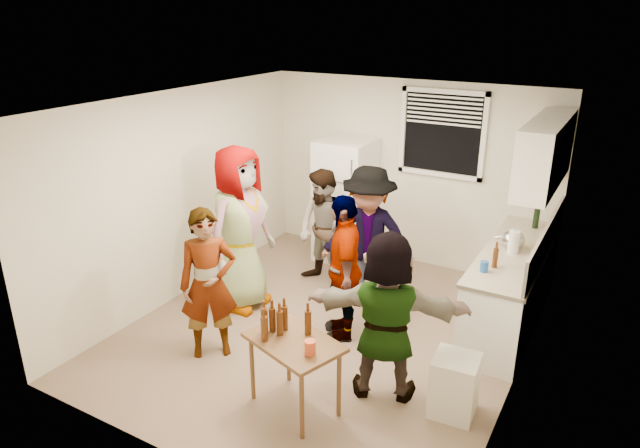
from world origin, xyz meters
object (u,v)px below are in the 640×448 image
Objects in this scene: guest_grey at (244,304)px; guest_back_right at (366,304)px; blue_cup at (484,272)px; beer_bottle_table at (273,331)px; kettle at (512,248)px; beer_bottle_counter at (494,267)px; serving_table at (295,406)px; guest_black at (343,334)px; guest_back_left at (324,284)px; trash_bin at (454,388)px; refrigerator at (345,201)px; wine_bottle at (535,228)px; guest_orange at (383,392)px; guest_stripe at (214,352)px; red_cup at (310,354)px.

guest_back_right reaches higher than guest_grey.
blue_cup is 0.48× the size of beer_bottle_table.
kettle is at bearing -64.87° from guest_grey.
beer_bottle_counter is 1.73m from guest_back_right.
serving_table is 1.30m from guest_black.
trash_bin is at bearing -20.51° from guest_back_left.
guest_back_right is at bearing 174.00° from beer_bottle_counter.
wine_bottle is (2.50, 0.08, 0.05)m from refrigerator.
guest_grey is at bearing 166.39° from trash_bin.
guest_orange is (0.84, 0.55, -0.69)m from beer_bottle_table.
trash_bin is 0.35× the size of guest_orange.
serving_table reaches higher than guest_orange.
kettle is 0.74m from blue_cup.
trash_bin is 2.74m from guest_back_left.
beer_bottle_counter is at bearing -28.57° from refrigerator.
trash_bin reaches higher than guest_orange.
beer_bottle_table reaches higher than trash_bin.
blue_cup reaches higher than guest_grey.
beer_bottle_table is (-1.46, -1.83, -0.21)m from beer_bottle_counter.
guest_back_right is 0.73m from guest_black.
serving_table reaches higher than guest_grey.
beer_bottle_counter is at bearing 91.18° from trash_bin.
guest_back_left is (0.24, 1.91, 0.00)m from guest_stripe.
guest_orange is (1.73, -2.56, -0.85)m from refrigerator.
guest_grey reaches higher than guest_black.
guest_stripe is at bearing 163.44° from beer_bottle_table.
guest_black is (-1.44, 0.66, -0.25)m from trash_bin.
refrigerator is 1.08× the size of guest_stripe.
kettle is 0.17× the size of guest_orange.
refrigerator is 7.42× the size of beer_bottle_table.
guest_back_left is 0.95× the size of guest_black.
wine_bottle is 0.17× the size of guest_black.
refrigerator is 2.69m from blue_cup.
wine_bottle is 3.61m from serving_table.
guest_grey is 1.48m from guest_back_right.
guest_black is (-1.46, -1.16, -0.90)m from kettle.
guest_back_right is at bearing 167.77° from blue_cup.
guest_back_left is at bearing -65.19° from guest_orange.
red_cup is at bearing -110.56° from kettle.
serving_table is 0.51× the size of guest_orange.
wine_bottle reaches higher than guest_stripe.
guest_black is at bearing 1.80° from guest_stripe.
guest_back_left is at bearing 143.94° from trash_bin.
guest_grey is at bearing -156.21° from kettle.
serving_table is 0.73m from red_cup.
refrigerator reaches higher than blue_cup.
red_cup is 0.08× the size of guest_orange.
wine_bottle reaches higher than beer_bottle_counter.
guest_grey is 1.36m from guest_black.
red_cup reaches higher than guest_black.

